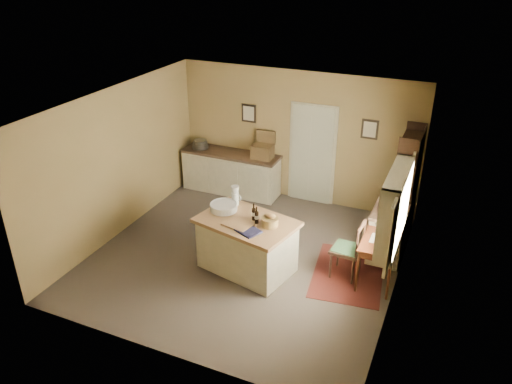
% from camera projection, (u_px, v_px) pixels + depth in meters
% --- Properties ---
extents(ground, '(5.00, 5.00, 0.00)m').
position_uv_depth(ground, '(246.00, 256.00, 8.63)').
color(ground, brown).
rests_on(ground, ground).
extents(wall_back, '(5.00, 0.10, 2.70)m').
position_uv_depth(wall_back, '(297.00, 137.00, 10.08)').
color(wall_back, '#977E4F').
rests_on(wall_back, ground).
extents(wall_front, '(5.00, 0.10, 2.70)m').
position_uv_depth(wall_front, '(159.00, 269.00, 5.97)').
color(wall_front, '#977E4F').
rests_on(wall_front, ground).
extents(wall_left, '(0.10, 5.00, 2.70)m').
position_uv_depth(wall_left, '(118.00, 162.00, 8.92)').
color(wall_left, '#977E4F').
rests_on(wall_left, ground).
extents(wall_right, '(0.10, 5.00, 2.70)m').
position_uv_depth(wall_right, '(404.00, 216.00, 7.14)').
color(wall_right, '#977E4F').
rests_on(wall_right, ground).
extents(ceiling, '(5.00, 5.00, 0.00)m').
position_uv_depth(ceiling, '(244.00, 105.00, 7.43)').
color(ceiling, silver).
rests_on(ceiling, wall_back).
extents(door, '(0.97, 0.06, 2.11)m').
position_uv_depth(door, '(312.00, 154.00, 10.06)').
color(door, beige).
rests_on(door, ground).
extents(framed_prints, '(2.82, 0.02, 0.38)m').
position_uv_depth(framed_prints, '(307.00, 121.00, 9.83)').
color(framed_prints, black).
rests_on(framed_prints, ground).
extents(window, '(0.25, 1.99, 1.12)m').
position_uv_depth(window, '(398.00, 209.00, 6.91)').
color(window, beige).
rests_on(window, ground).
extents(work_island, '(1.71, 1.31, 1.20)m').
position_uv_depth(work_island, '(247.00, 243.00, 8.11)').
color(work_island, beige).
rests_on(work_island, ground).
extents(sideboard, '(2.12, 0.60, 1.18)m').
position_uv_depth(sideboard, '(231.00, 171.00, 10.70)').
color(sideboard, beige).
rests_on(sideboard, ground).
extents(rug, '(1.29, 1.73, 0.01)m').
position_uv_depth(rug, '(348.00, 274.00, 8.17)').
color(rug, '#4B1712').
rests_on(rug, ground).
extents(writing_desk, '(0.55, 0.90, 0.82)m').
position_uv_depth(writing_desk, '(380.00, 245.00, 7.71)').
color(writing_desk, '#37180C').
rests_on(writing_desk, ground).
extents(desk_chair, '(0.49, 0.49, 0.98)m').
position_uv_depth(desk_chair, '(346.00, 250.00, 7.93)').
color(desk_chair, black).
rests_on(desk_chair, ground).
extents(right_cabinet, '(0.57, 1.01, 0.99)m').
position_uv_depth(right_cabinet, '(389.00, 231.00, 8.51)').
color(right_cabinet, beige).
rests_on(right_cabinet, ground).
extents(shelving_unit, '(0.35, 0.92, 2.05)m').
position_uv_depth(shelving_unit, '(409.00, 186.00, 8.80)').
color(shelving_unit, black).
rests_on(shelving_unit, ground).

